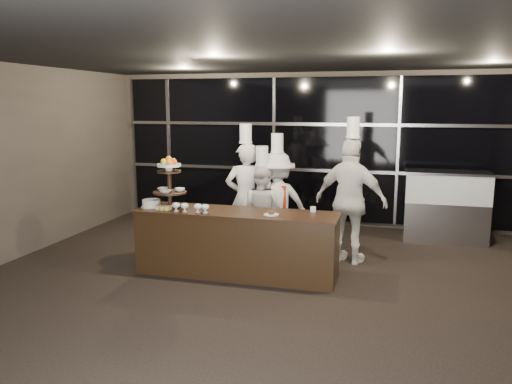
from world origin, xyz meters
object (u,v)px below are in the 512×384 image
(buffet_counter, at_px, (237,243))
(chef_c, at_px, (277,203))
(layer_cake, at_px, (151,203))
(display_case, at_px, (446,203))
(chef_d, at_px, (351,200))
(display_stand, at_px, (169,179))
(chef_a, at_px, (246,197))
(chef_b, at_px, (262,210))

(buffet_counter, xyz_separation_m, chef_c, (0.30, 1.20, 0.36))
(layer_cake, distance_m, display_case, 5.07)
(layer_cake, height_order, chef_d, chef_d)
(chef_c, xyz_separation_m, chef_d, (1.18, -0.21, 0.14))
(display_stand, distance_m, chef_d, 2.70)
(chef_a, relative_size, chef_b, 1.19)
(chef_a, distance_m, chef_c, 0.50)
(chef_b, bearing_deg, layer_cake, -142.38)
(layer_cake, height_order, display_case, display_case)
(buffet_counter, xyz_separation_m, display_stand, (-1.00, -0.00, 0.87))
(display_stand, distance_m, chef_a, 1.42)
(buffet_counter, xyz_separation_m, chef_a, (-0.18, 1.09, 0.45))
(display_stand, height_order, chef_d, chef_d)
(buffet_counter, bearing_deg, chef_d, 33.57)
(display_stand, bearing_deg, display_case, 33.78)
(layer_cake, bearing_deg, chef_c, 38.42)
(chef_a, xyz_separation_m, chef_c, (0.48, 0.11, -0.09))
(chef_b, bearing_deg, chef_a, 164.79)
(chef_b, height_order, chef_c, chef_c)
(chef_b, bearing_deg, chef_d, -0.98)
(layer_cake, xyz_separation_m, display_case, (4.27, 2.72, -0.29))
(chef_b, bearing_deg, chef_c, 43.54)
(chef_c, bearing_deg, buffet_counter, -104.08)
(display_case, height_order, chef_b, chef_b)
(chef_d, bearing_deg, chef_c, 169.81)
(chef_a, height_order, chef_d, chef_d)
(chef_c, relative_size, chef_d, 0.88)
(layer_cake, relative_size, chef_a, 0.14)
(display_stand, height_order, chef_b, chef_b)
(display_stand, distance_m, display_case, 4.86)
(layer_cake, relative_size, chef_d, 0.14)
(display_case, bearing_deg, layer_cake, -147.46)
(chef_c, height_order, chef_d, chef_d)
(display_stand, relative_size, chef_d, 0.34)
(chef_b, bearing_deg, display_stand, -137.54)
(buffet_counter, xyz_separation_m, display_case, (3.00, 2.67, 0.22))
(buffet_counter, xyz_separation_m, chef_d, (1.48, 0.98, 0.50))
(layer_cake, bearing_deg, display_stand, 10.40)
(layer_cake, xyz_separation_m, chef_d, (2.76, 1.03, -0.01))
(display_stand, bearing_deg, chef_a, 53.07)
(display_stand, xyz_separation_m, chef_c, (1.30, 1.20, -0.51))
(buffet_counter, bearing_deg, chef_b, 84.26)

